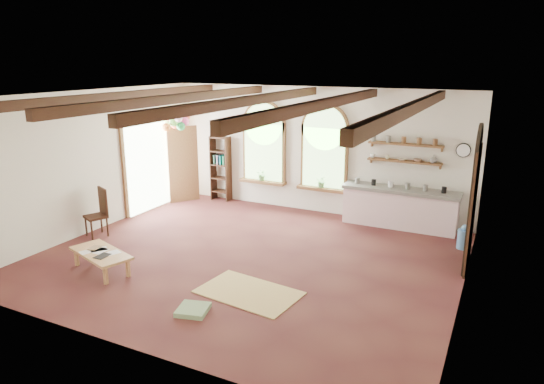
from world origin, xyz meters
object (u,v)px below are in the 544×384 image
Objects in this scene: coffee_table at (101,254)px; side_chair at (97,222)px; kitchen_counter at (399,207)px; balloon_cluster at (175,120)px.

coffee_table is 2.03m from side_chair.
balloon_cluster is (-5.71, -0.90, 1.86)m from kitchen_counter.
side_chair is at bearing -148.81° from kitchen_counter.
coffee_table is at bearing -131.84° from kitchen_counter.
coffee_table is (-4.46, -4.98, -0.14)m from kitchen_counter.
side_chair is at bearing 137.07° from coffee_table.
balloon_cluster reaches higher than coffee_table.
coffee_table is 4.71m from balloon_cluster.
kitchen_counter is 6.95m from side_chair.
balloon_cluster is (0.23, 2.70, 2.02)m from side_chair.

